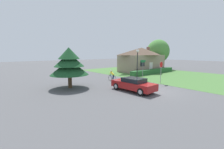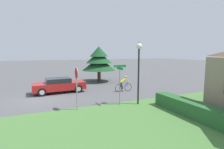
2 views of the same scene
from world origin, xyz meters
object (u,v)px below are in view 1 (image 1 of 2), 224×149
at_px(deciduous_tree_right, 158,51).
at_px(cottage_house, 141,59).
at_px(street_name_sign, 143,66).
at_px(conifer_tall_near, 69,63).
at_px(stop_sign, 161,68).
at_px(cyclist, 112,76).
at_px(street_lamp, 137,57).
at_px(sedan_left_lane, 133,84).

bearing_deg(deciduous_tree_right, cottage_house, -172.92).
distance_m(street_name_sign, conifer_tall_near, 10.10).
height_order(conifer_tall_near, deciduous_tree_right, deciduous_tree_right).
bearing_deg(stop_sign, cottage_house, -131.67).
height_order(cyclist, deciduous_tree_right, deciduous_tree_right).
relative_size(street_name_sign, deciduous_tree_right, 0.40).
bearing_deg(conifer_tall_near, street_name_sign, -11.36).
bearing_deg(cyclist, street_lamp, -101.07).
relative_size(cottage_house, deciduous_tree_right, 1.39).
relative_size(cottage_house, cyclist, 5.63).
height_order(street_lamp, deciduous_tree_right, deciduous_tree_right).
relative_size(cottage_house, street_lamp, 2.21).
distance_m(sedan_left_lane, cyclist, 5.91).
bearing_deg(cyclist, sedan_left_lane, 162.83).
bearing_deg(street_lamp, sedan_left_lane, -141.93).
bearing_deg(conifer_tall_near, cyclist, 2.12).
xyz_separation_m(sedan_left_lane, conifer_tall_near, (-4.24, 5.36, 2.01)).
bearing_deg(stop_sign, deciduous_tree_right, -147.63).
xyz_separation_m(cottage_house, cyclist, (-11.32, -4.32, -1.81)).
xyz_separation_m(sedan_left_lane, cyclist, (1.92, 5.59, 0.03)).
bearing_deg(cyclist, deciduous_tree_right, -72.45).
height_order(stop_sign, conifer_tall_near, conifer_tall_near).
relative_size(sedan_left_lane, conifer_tall_near, 1.06).
bearing_deg(deciduous_tree_right, stop_sign, -145.22).
xyz_separation_m(street_lamp, street_name_sign, (-0.32, -1.29, -1.27)).
distance_m(sedan_left_lane, street_lamp, 7.97).
bearing_deg(street_name_sign, street_lamp, 76.02).
height_order(cottage_house, street_lamp, cottage_house).
height_order(stop_sign, street_name_sign, street_name_sign).
xyz_separation_m(street_name_sign, deciduous_tree_right, (14.79, 7.42, 2.26)).
xyz_separation_m(stop_sign, deciduous_tree_right, (14.93, 10.37, 2.25)).
height_order(cottage_house, deciduous_tree_right, deciduous_tree_right).
distance_m(cottage_house, cyclist, 12.25).
bearing_deg(cottage_house, conifer_tall_near, -161.88).
bearing_deg(stop_sign, street_lamp, -98.59).
bearing_deg(cottage_house, cyclist, -155.57).
relative_size(conifer_tall_near, deciduous_tree_right, 0.63).
bearing_deg(street_name_sign, conifer_tall_near, 168.64).
bearing_deg(sedan_left_lane, cottage_house, -55.82).
bearing_deg(conifer_tall_near, sedan_left_lane, -51.62).
height_order(sedan_left_lane, conifer_tall_near, conifer_tall_near).
bearing_deg(cottage_house, street_lamp, -140.73).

